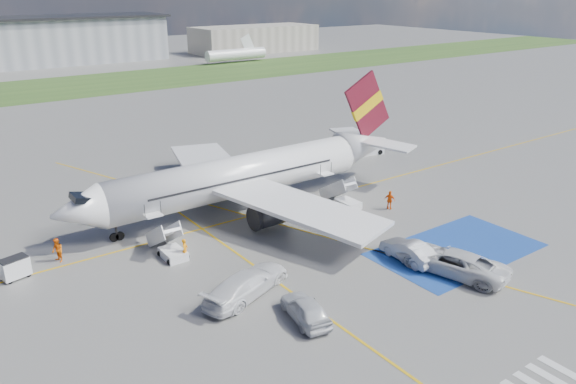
% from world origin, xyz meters
% --- Properties ---
extents(ground, '(400.00, 400.00, 0.00)m').
position_xyz_m(ground, '(0.00, 0.00, 0.00)').
color(ground, '#60605E').
rests_on(ground, ground).
extents(grass_strip, '(400.00, 30.00, 0.01)m').
position_xyz_m(grass_strip, '(0.00, 95.00, 0.01)').
color(grass_strip, '#2D4C1E').
rests_on(grass_strip, ground).
extents(taxiway_line_main, '(120.00, 0.20, 0.01)m').
position_xyz_m(taxiway_line_main, '(0.00, 12.00, 0.01)').
color(taxiway_line_main, gold).
rests_on(taxiway_line_main, ground).
extents(taxiway_line_cross, '(0.20, 60.00, 0.01)m').
position_xyz_m(taxiway_line_cross, '(-5.00, -10.00, 0.01)').
color(taxiway_line_cross, gold).
rests_on(taxiway_line_cross, ground).
extents(taxiway_line_diag, '(20.71, 56.45, 0.01)m').
position_xyz_m(taxiway_line_diag, '(0.00, 12.00, 0.01)').
color(taxiway_line_diag, gold).
rests_on(taxiway_line_diag, ground).
extents(staging_box, '(14.00, 8.00, 0.01)m').
position_xyz_m(staging_box, '(10.00, -4.00, 0.01)').
color(staging_box, navy).
rests_on(staging_box, ground).
extents(terminal_centre, '(48.00, 18.00, 12.00)m').
position_xyz_m(terminal_centre, '(20.00, 135.00, 6.00)').
color(terminal_centre, gray).
rests_on(terminal_centre, ground).
extents(terminal_east, '(40.00, 16.00, 8.00)m').
position_xyz_m(terminal_east, '(75.00, 128.00, 4.00)').
color(terminal_east, gray).
rests_on(terminal_east, ground).
extents(airliner, '(36.81, 32.95, 11.92)m').
position_xyz_m(airliner, '(1.51, 14.00, 3.39)').
color(airliner, white).
rests_on(airliner, ground).
extents(airstairs_fwd, '(1.90, 5.20, 3.60)m').
position_xyz_m(airstairs_fwd, '(-9.50, 8.70, 0.62)').
color(airstairs_fwd, white).
rests_on(airstairs_fwd, ground).
extents(airstairs_aft, '(1.90, 5.20, 3.60)m').
position_xyz_m(airstairs_aft, '(9.00, 8.70, 0.62)').
color(airstairs_aft, white).
rests_on(airstairs_aft, ground).
extents(gpu_cart, '(2.21, 1.69, 1.64)m').
position_xyz_m(gpu_cart, '(-20.36, 12.09, 0.74)').
color(gpu_cart, white).
rests_on(gpu_cart, ground).
extents(belt_loader, '(5.69, 3.12, 1.64)m').
position_xyz_m(belt_loader, '(22.82, 20.74, 0.41)').
color(belt_loader, white).
rests_on(belt_loader, ground).
extents(car_silver_a, '(2.80, 5.02, 1.61)m').
position_xyz_m(car_silver_a, '(-6.31, -4.87, 0.81)').
color(car_silver_a, silver).
rests_on(car_silver_a, ground).
extents(car_silver_b, '(2.02, 5.14, 1.67)m').
position_xyz_m(car_silver_b, '(5.36, -2.99, 0.83)').
color(car_silver_b, silver).
rests_on(car_silver_b, ground).
extents(van_white_a, '(4.55, 7.03, 2.43)m').
position_xyz_m(van_white_a, '(6.49, -6.14, 1.22)').
color(van_white_a, silver).
rests_on(van_white_a, ground).
extents(van_white_b, '(6.36, 4.32, 2.31)m').
position_xyz_m(van_white_b, '(-7.70, 0.03, 1.15)').
color(van_white_b, white).
rests_on(van_white_b, ground).
extents(crew_fwd, '(0.76, 0.77, 1.79)m').
position_xyz_m(crew_fwd, '(-8.85, 7.42, 0.90)').
color(crew_fwd, orange).
rests_on(crew_fwd, ground).
extents(crew_nose, '(0.94, 1.10, 1.95)m').
position_xyz_m(crew_nose, '(-17.07, 12.95, 0.98)').
color(crew_nose, orange).
rests_on(crew_nose, ground).
extents(crew_aft, '(0.87, 1.19, 1.88)m').
position_xyz_m(crew_aft, '(11.93, 5.53, 0.94)').
color(crew_aft, orange).
rests_on(crew_aft, ground).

